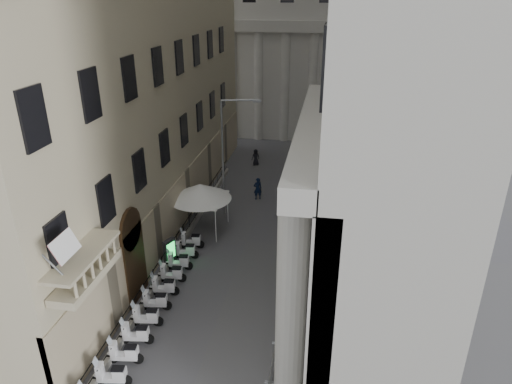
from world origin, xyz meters
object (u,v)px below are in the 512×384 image
at_px(street_lamp, 228,148).
at_px(info_kiosk, 170,253).
at_px(pedestrian_a, 258,189).
at_px(pedestrian_b, 289,176).
at_px(security_tent, 199,191).

bearing_deg(street_lamp, info_kiosk, -114.88).
height_order(info_kiosk, pedestrian_a, pedestrian_a).
bearing_deg(street_lamp, pedestrian_b, 47.97).
relative_size(street_lamp, pedestrian_a, 4.73).
bearing_deg(security_tent, info_kiosk, -96.67).
xyz_separation_m(street_lamp, pedestrian_b, (4.06, 6.53, -4.58)).
relative_size(street_lamp, info_kiosk, 4.76).
relative_size(security_tent, info_kiosk, 2.34).
xyz_separation_m(street_lamp, info_kiosk, (-2.07, -7.89, -4.46)).
bearing_deg(pedestrian_b, security_tent, 86.96).
bearing_deg(pedestrian_a, info_kiosk, 46.59).
relative_size(info_kiosk, pedestrian_a, 0.99).
relative_size(street_lamp, pedestrian_b, 5.35).
relative_size(pedestrian_a, pedestrian_b, 1.13).
distance_m(security_tent, street_lamp, 3.99).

